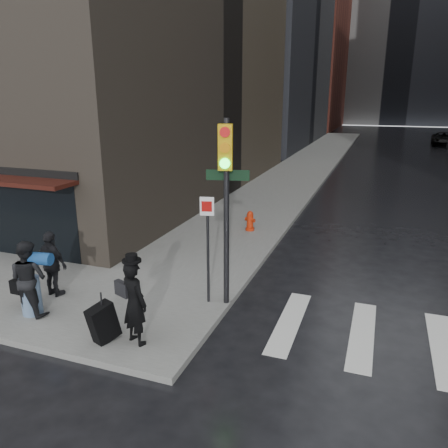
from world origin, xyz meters
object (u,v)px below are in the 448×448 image
(fire_hydrant, at_px, (250,222))
(man_overcoat, at_px, (128,306))
(man_jeans, at_px, (29,278))
(man_greycoat, at_px, (52,264))
(traffic_light, at_px, (224,190))
(parked_car_6, at_px, (444,139))

(fire_hydrant, bearing_deg, man_overcoat, -90.65)
(fire_hydrant, bearing_deg, man_jeans, -109.86)
(man_greycoat, xyz_separation_m, traffic_light, (4.18, 0.99, 1.99))
(traffic_light, distance_m, parked_car_6, 41.99)
(man_greycoat, bearing_deg, man_overcoat, 167.40)
(man_overcoat, relative_size, man_greycoat, 1.16)
(man_overcoat, relative_size, fire_hydrant, 2.62)
(fire_hydrant, xyz_separation_m, parked_car_6, (10.05, 35.02, 0.18))
(fire_hydrant, bearing_deg, traffic_light, -79.06)
(man_greycoat, bearing_deg, fire_hydrant, -103.24)
(man_jeans, relative_size, parked_car_6, 0.37)
(man_overcoat, bearing_deg, parked_car_6, -82.01)
(man_overcoat, distance_m, parked_car_6, 44.38)
(traffic_light, relative_size, fire_hydrant, 5.91)
(man_overcoat, bearing_deg, fire_hydrant, -69.45)
(traffic_light, bearing_deg, fire_hydrant, 87.06)
(fire_hydrant, bearing_deg, man_greycoat, -113.53)
(man_greycoat, bearing_deg, traffic_light, -156.34)
(parked_car_6, bearing_deg, fire_hydrant, -103.76)
(traffic_light, xyz_separation_m, parked_car_6, (8.90, 40.98, -2.31))
(traffic_light, distance_m, fire_hydrant, 6.56)
(man_greycoat, height_order, parked_car_6, man_greycoat)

